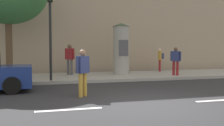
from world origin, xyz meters
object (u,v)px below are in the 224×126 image
object	(u,v)px
poster_column	(121,48)
pedestrian_in_light_jacket	(83,69)
pedestrian_near_pole	(176,59)
traffic_light	(50,17)
pedestrian_with_bag	(160,58)
pedestrian_with_backpack	(70,57)

from	to	relation	value
poster_column	pedestrian_in_light_jacket	world-z (taller)	poster_column
poster_column	pedestrian_near_pole	size ratio (longest dim) A/B	1.90
traffic_light	poster_column	distance (m)	4.77
poster_column	pedestrian_with_bag	distance (m)	3.16
traffic_light	pedestrian_near_pole	world-z (taller)	traffic_light
pedestrian_in_light_jacket	pedestrian_with_bag	xyz separation A→B (m)	(6.04, 6.51, 0.10)
pedestrian_with_bag	pedestrian_near_pole	world-z (taller)	pedestrian_near_pole
pedestrian_with_backpack	pedestrian_with_bag	world-z (taller)	pedestrian_with_backpack
poster_column	pedestrian_in_light_jacket	xyz separation A→B (m)	(-3.09, -5.55, -0.71)
traffic_light	pedestrian_with_bag	world-z (taller)	traffic_light
pedestrian_in_light_jacket	pedestrian_near_pole	xyz separation A→B (m)	(5.77, 4.02, 0.12)
pedestrian_in_light_jacket	pedestrian_with_bag	distance (m)	8.88
poster_column	pedestrian_in_light_jacket	bearing A→B (deg)	-119.07
pedestrian_with_bag	poster_column	bearing A→B (deg)	-162.05
traffic_light	poster_column	xyz separation A→B (m)	(4.05, 2.09, -1.43)
pedestrian_with_backpack	poster_column	bearing A→B (deg)	-4.87
pedestrian_in_light_jacket	pedestrian_near_pole	bearing A→B (deg)	34.91
pedestrian_with_backpack	pedestrian_near_pole	bearing A→B (deg)	-17.56
pedestrian_with_backpack	pedestrian_with_bag	xyz separation A→B (m)	(5.90, 0.70, -0.14)
pedestrian_in_light_jacket	pedestrian_with_bag	size ratio (longest dim) A/B	1.08
pedestrian_with_backpack	pedestrian_near_pole	size ratio (longest dim) A/B	1.11
pedestrian_in_light_jacket	pedestrian_near_pole	distance (m)	7.03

